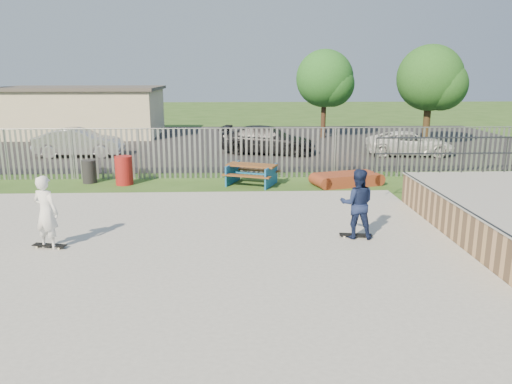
{
  "coord_description": "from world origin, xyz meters",
  "views": [
    {
      "loc": [
        2.25,
        -10.7,
        4.18
      ],
      "look_at": [
        2.75,
        2.0,
        1.1
      ],
      "focal_mm": 35.0,
      "sensor_mm": 36.0,
      "label": 1
    }
  ],
  "objects_px": {
    "trash_bin_red": "(124,170)",
    "skater_navy": "(357,204)",
    "picnic_table": "(252,174)",
    "skater_white": "(46,212)",
    "tree_mid": "(325,79)",
    "car_white": "(410,143)",
    "funbox": "(347,179)",
    "trash_bin_grey": "(89,172)",
    "car_dark": "(268,140)",
    "car_silver": "(79,142)",
    "tree_right": "(430,78)"
  },
  "relations": [
    {
      "from": "trash_bin_red",
      "to": "skater_navy",
      "type": "distance_m",
      "value": 10.0
    },
    {
      "from": "picnic_table",
      "to": "skater_white",
      "type": "height_order",
      "value": "skater_white"
    },
    {
      "from": "picnic_table",
      "to": "tree_mid",
      "type": "height_order",
      "value": "tree_mid"
    },
    {
      "from": "tree_mid",
      "to": "skater_white",
      "type": "relative_size",
      "value": 3.2
    },
    {
      "from": "tree_mid",
      "to": "skater_navy",
      "type": "bearing_deg",
      "value": -97.39
    },
    {
      "from": "trash_bin_red",
      "to": "car_white",
      "type": "relative_size",
      "value": 0.25
    },
    {
      "from": "funbox",
      "to": "car_white",
      "type": "relative_size",
      "value": 0.56
    },
    {
      "from": "skater_navy",
      "to": "trash_bin_grey",
      "type": "bearing_deg",
      "value": -31.58
    },
    {
      "from": "tree_mid",
      "to": "skater_navy",
      "type": "relative_size",
      "value": 3.2
    },
    {
      "from": "car_dark",
      "to": "skater_navy",
      "type": "height_order",
      "value": "skater_navy"
    },
    {
      "from": "car_white",
      "to": "skater_white",
      "type": "distance_m",
      "value": 18.95
    },
    {
      "from": "skater_white",
      "to": "tree_mid",
      "type": "bearing_deg",
      "value": -93.48
    },
    {
      "from": "trash_bin_red",
      "to": "car_silver",
      "type": "xyz_separation_m",
      "value": [
        -3.6,
        6.44,
        0.19
      ]
    },
    {
      "from": "car_silver",
      "to": "tree_right",
      "type": "xyz_separation_m",
      "value": [
        18.72,
        3.11,
        3.08
      ]
    },
    {
      "from": "skater_white",
      "to": "car_dark",
      "type": "bearing_deg",
      "value": -90.45
    },
    {
      "from": "car_white",
      "to": "trash_bin_red",
      "type": "bearing_deg",
      "value": 121.16
    },
    {
      "from": "car_dark",
      "to": "car_silver",
      "type": "bearing_deg",
      "value": 107.97
    },
    {
      "from": "trash_bin_red",
      "to": "tree_mid",
      "type": "height_order",
      "value": "tree_mid"
    },
    {
      "from": "trash_bin_red",
      "to": "tree_right",
      "type": "distance_m",
      "value": 18.18
    },
    {
      "from": "trash_bin_grey",
      "to": "tree_mid",
      "type": "height_order",
      "value": "tree_mid"
    },
    {
      "from": "trash_bin_grey",
      "to": "car_dark",
      "type": "relative_size",
      "value": 0.18
    },
    {
      "from": "trash_bin_red",
      "to": "car_white",
      "type": "distance_m",
      "value": 14.44
    },
    {
      "from": "car_dark",
      "to": "tree_mid",
      "type": "xyz_separation_m",
      "value": [
        3.94,
        6.27,
        3.0
      ]
    },
    {
      "from": "car_white",
      "to": "tree_right",
      "type": "bearing_deg",
      "value": -26.07
    },
    {
      "from": "trash_bin_red",
      "to": "tree_mid",
      "type": "xyz_separation_m",
      "value": [
        9.83,
        13.27,
        3.19
      ]
    },
    {
      "from": "car_silver",
      "to": "skater_white",
      "type": "height_order",
      "value": "skater_white"
    },
    {
      "from": "picnic_table",
      "to": "car_silver",
      "type": "relative_size",
      "value": 0.53
    },
    {
      "from": "picnic_table",
      "to": "car_white",
      "type": "distance_m",
      "value": 10.42
    },
    {
      "from": "trash_bin_grey",
      "to": "car_silver",
      "type": "bearing_deg",
      "value": 109.84
    },
    {
      "from": "picnic_table",
      "to": "funbox",
      "type": "height_order",
      "value": "picnic_table"
    },
    {
      "from": "car_white",
      "to": "car_dark",
      "type": "bearing_deg",
      "value": 89.32
    },
    {
      "from": "picnic_table",
      "to": "funbox",
      "type": "distance_m",
      "value": 3.59
    },
    {
      "from": "funbox",
      "to": "trash_bin_red",
      "type": "xyz_separation_m",
      "value": [
        -8.4,
        0.42,
        0.32
      ]
    },
    {
      "from": "skater_navy",
      "to": "car_dark",
      "type": "bearing_deg",
      "value": -75.98
    },
    {
      "from": "car_silver",
      "to": "car_white",
      "type": "height_order",
      "value": "car_silver"
    },
    {
      "from": "trash_bin_grey",
      "to": "tree_right",
      "type": "distance_m",
      "value": 19.21
    },
    {
      "from": "trash_bin_red",
      "to": "trash_bin_grey",
      "type": "bearing_deg",
      "value": 165.98
    },
    {
      "from": "picnic_table",
      "to": "tree_right",
      "type": "bearing_deg",
      "value": 64.76
    },
    {
      "from": "picnic_table",
      "to": "trash_bin_grey",
      "type": "height_order",
      "value": "trash_bin_grey"
    },
    {
      "from": "funbox",
      "to": "tree_mid",
      "type": "height_order",
      "value": "tree_mid"
    },
    {
      "from": "funbox",
      "to": "car_dark",
      "type": "distance_m",
      "value": 7.86
    },
    {
      "from": "trash_bin_grey",
      "to": "car_dark",
      "type": "xyz_separation_m",
      "value": [
        7.29,
        6.65,
        0.29
      ]
    },
    {
      "from": "picnic_table",
      "to": "skater_white",
      "type": "bearing_deg",
      "value": -103.31
    },
    {
      "from": "car_silver",
      "to": "skater_navy",
      "type": "bearing_deg",
      "value": -141.78
    },
    {
      "from": "car_silver",
      "to": "skater_white",
      "type": "bearing_deg",
      "value": -166.76
    },
    {
      "from": "car_dark",
      "to": "picnic_table",
      "type": "bearing_deg",
      "value": -173.82
    },
    {
      "from": "trash_bin_red",
      "to": "trash_bin_grey",
      "type": "distance_m",
      "value": 1.45
    },
    {
      "from": "tree_mid",
      "to": "tree_right",
      "type": "bearing_deg",
      "value": -35.13
    },
    {
      "from": "trash_bin_grey",
      "to": "tree_right",
      "type": "xyz_separation_m",
      "value": [
        16.53,
        9.2,
        3.36
      ]
    },
    {
      "from": "car_silver",
      "to": "tree_mid",
      "type": "bearing_deg",
      "value": -63.8
    }
  ]
}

